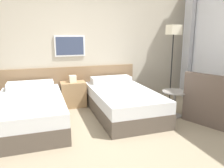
{
  "coord_description": "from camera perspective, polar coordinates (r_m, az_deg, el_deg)",
  "views": [
    {
      "loc": [
        -0.93,
        -2.79,
        1.52
      ],
      "look_at": [
        0.3,
        0.91,
        0.63
      ],
      "focal_mm": 35.0,
      "sensor_mm": 36.0,
      "label": 1
    }
  ],
  "objects": [
    {
      "name": "wall_headboard",
      "position": [
        4.88,
        -7.74,
        10.15
      ],
      "size": [
        10.0,
        0.1,
        2.7
      ],
      "color": "#B7AD99",
      "rests_on": "ground_plane"
    },
    {
      "name": "bed_near_door",
      "position": [
        3.99,
        -20.44,
        -6.53
      ],
      "size": [
        1.08,
        1.93,
        0.61
      ],
      "color": "brown",
      "rests_on": "ground_plane"
    },
    {
      "name": "ground_plane",
      "position": [
        3.31,
        0.02,
        -14.44
      ],
      "size": [
        16.0,
        16.0,
        0.0
      ],
      "primitive_type": "plane",
      "color": "gray"
    },
    {
      "name": "floor_lamp",
      "position": [
        5.05,
        15.74,
        11.7
      ],
      "size": [
        0.25,
        0.25,
        1.72
      ],
      "color": "black",
      "rests_on": "ground_plane"
    },
    {
      "name": "side_table",
      "position": [
        4.27,
        16.04,
        -3.65
      ],
      "size": [
        0.47,
        0.47,
        0.48
      ],
      "color": "gray",
      "rests_on": "ground_plane"
    },
    {
      "name": "armchair",
      "position": [
        4.28,
        24.76,
        -5.11
      ],
      "size": [
        0.99,
        1.02,
        0.88
      ],
      "rotation": [
        0.0,
        0.0,
        1.98
      ],
      "color": "brown",
      "rests_on": "ground_plane"
    },
    {
      "name": "nightstand",
      "position": [
        4.72,
        -10.06,
        -2.56
      ],
      "size": [
        0.51,
        0.34,
        0.68
      ],
      "color": "#9E7A51",
      "rests_on": "ground_plane"
    },
    {
      "name": "bed_near_window",
      "position": [
        4.25,
        2.7,
        -4.55
      ],
      "size": [
        1.08,
        1.93,
        0.61
      ],
      "color": "brown",
      "rests_on": "ground_plane"
    }
  ]
}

